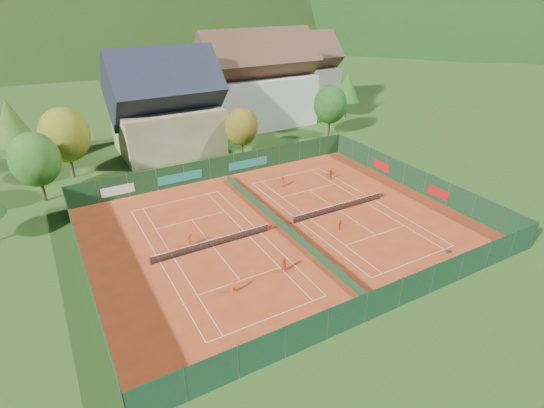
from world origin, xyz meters
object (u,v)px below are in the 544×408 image
at_px(player_left_mid, 285,266).
at_px(hotel_block_a, 257,85).
at_px(ball_hopper, 448,251).
at_px(player_right_far_a, 283,181).
at_px(player_right_far_b, 331,174).
at_px(chalet, 166,110).
at_px(player_left_far, 190,240).
at_px(hotel_block_b, 297,75).
at_px(player_right_near, 340,225).
at_px(player_left_near, 234,286).

bearing_deg(player_left_mid, hotel_block_a, 84.19).
bearing_deg(ball_hopper, hotel_block_a, 84.61).
xyz_separation_m(player_right_far_a, player_right_far_b, (6.85, -1.22, 0.01)).
xyz_separation_m(chalet, player_left_mid, (-0.88, -37.25, -5.87)).
bearing_deg(player_left_far, player_left_mid, 155.86).
xyz_separation_m(chalet, ball_hopper, (14.39, -42.83, -6.07)).
distance_m(hotel_block_b, player_right_far_a, 42.98).
bearing_deg(hotel_block_a, hotel_block_b, 29.74).
relative_size(player_right_near, player_right_far_b, 0.84).
xyz_separation_m(hotel_block_a, ball_hopper, (-4.61, -48.83, -6.83)).
height_order(hotel_block_a, player_left_near, hotel_block_a).
bearing_deg(ball_hopper, player_right_far_a, 104.63).
relative_size(player_left_near, player_right_far_a, 1.03).
height_order(hotel_block_a, ball_hopper, hotel_block_a).
bearing_deg(player_right_near, hotel_block_a, 48.57).
height_order(ball_hopper, player_right_near, player_right_near).
bearing_deg(ball_hopper, player_left_near, 165.93).
relative_size(hotel_block_b, player_left_near, 11.37).
bearing_deg(player_right_far_b, player_left_near, 38.52).
height_order(chalet, player_right_far_b, chalet).
bearing_deg(player_right_far_b, player_left_mid, 45.63).
relative_size(ball_hopper, player_left_mid, 0.53).
bearing_deg(hotel_block_b, hotel_block_a, -150.26).
distance_m(player_left_mid, player_right_far_b, 22.29).
xyz_separation_m(chalet, player_left_far, (-6.99, -28.70, -5.90)).
bearing_deg(player_left_far, hotel_block_b, -102.80).
distance_m(chalet, player_left_far, 30.12).
distance_m(player_left_far, player_right_far_a, 17.48).
bearing_deg(hotel_block_b, player_left_far, -133.12).
height_order(player_left_near, player_right_far_b, player_left_near).
height_order(chalet, player_left_near, chalet).
bearing_deg(player_right_near, player_left_far, 136.09).
distance_m(hotel_block_a, player_right_near, 41.52).
xyz_separation_m(hotel_block_a, hotel_block_b, (14.00, 8.00, -0.76)).
xyz_separation_m(player_left_far, player_right_near, (15.32, -4.85, -0.10)).
height_order(player_right_near, player_right_far_a, player_right_far_a).
relative_size(chalet, ball_hopper, 20.25).
distance_m(hotel_block_a, player_right_far_a, 29.60).
distance_m(hotel_block_b, player_left_far, 58.80).
relative_size(chalet, player_right_far_a, 10.97).
height_order(chalet, player_right_near, chalet).
xyz_separation_m(hotel_block_a, player_left_far, (-25.99, -34.70, -6.66)).
xyz_separation_m(player_right_near, player_right_far_a, (0.35, 12.62, 0.11)).
relative_size(ball_hopper, player_right_near, 0.64).
relative_size(player_left_near, player_left_mid, 1.00).
xyz_separation_m(player_left_near, player_right_near, (14.55, 4.11, -0.14)).
distance_m(chalet, player_left_mid, 37.72).
bearing_deg(hotel_block_b, player_right_far_a, -124.85).
relative_size(ball_hopper, player_left_near, 0.53).
xyz_separation_m(player_left_mid, player_right_far_b, (16.41, 15.09, -0.01)).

